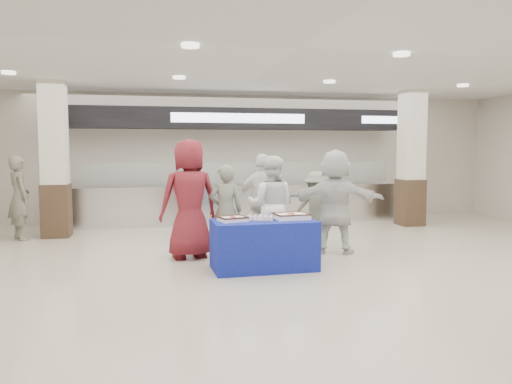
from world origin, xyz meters
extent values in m
plane|color=beige|center=(0.00, 0.00, 0.00)|extent=(14.00, 14.00, 0.00)
cube|color=silver|center=(0.00, 5.40, 0.45)|extent=(8.00, 0.80, 0.90)
cube|color=silver|center=(0.00, 5.40, 0.92)|extent=(8.00, 0.85, 0.04)
cube|color=white|center=(0.00, 5.10, 1.25)|extent=(7.60, 0.02, 0.50)
cube|color=black|center=(0.00, 5.40, 2.55)|extent=(8.40, 0.70, 0.50)
cube|color=silver|center=(0.00, 5.04, 2.55)|extent=(3.20, 0.03, 0.22)
cube|color=silver|center=(3.80, 5.04, 2.55)|extent=(1.40, 0.03, 0.18)
cube|color=#362518|center=(-4.00, 4.20, 0.55)|extent=(0.55, 0.55, 1.10)
cube|color=silver|center=(-4.00, 4.20, 2.15)|extent=(0.50, 0.50, 2.10)
cube|color=#362518|center=(4.00, 4.20, 0.55)|extent=(0.55, 0.55, 1.10)
cube|color=silver|center=(4.00, 4.20, 2.15)|extent=(0.50, 0.50, 2.10)
cube|color=navy|center=(-0.38, 0.59, 0.38)|extent=(1.58, 0.84, 0.75)
cube|color=white|center=(-0.86, 0.59, 0.78)|extent=(0.46, 0.40, 0.06)
cube|color=#462114|center=(-0.86, 0.59, 0.82)|extent=(0.46, 0.40, 0.02)
cylinder|color=#AE181B|center=(-0.86, 0.59, 0.82)|extent=(0.11, 0.11, 0.01)
cube|color=white|center=(0.06, 0.64, 0.79)|extent=(0.54, 0.44, 0.08)
cube|color=#462114|center=(0.06, 0.64, 0.84)|extent=(0.54, 0.44, 0.02)
cylinder|color=#AE181B|center=(0.06, 0.64, 0.83)|extent=(0.12, 0.12, 0.01)
cube|color=#B2B2B7|center=(-0.43, 0.64, 0.76)|extent=(0.50, 0.43, 0.02)
imported|color=maroon|center=(-1.43, 1.61, 1.00)|extent=(1.09, 0.84, 2.00)
imported|color=slate|center=(-0.82, 1.61, 0.78)|extent=(0.59, 0.40, 1.56)
imported|color=white|center=(-0.03, 1.64, 0.85)|extent=(1.00, 0.89, 1.71)
imported|color=white|center=(-0.04, 2.19, 0.87)|extent=(1.10, 0.72, 1.74)
imported|color=slate|center=(1.00, 2.26, 0.70)|extent=(1.04, 0.84, 1.40)
imported|color=silver|center=(1.10, 1.52, 0.91)|extent=(1.76, 1.14, 1.82)
imported|color=slate|center=(-4.66, 4.00, 0.85)|extent=(0.68, 0.74, 1.70)
camera|label=1|loc=(-1.98, -6.70, 1.83)|focal=35.00mm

